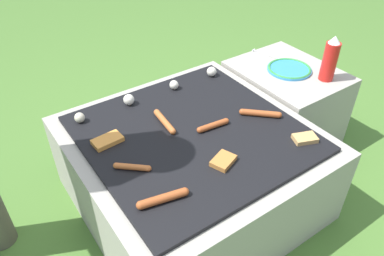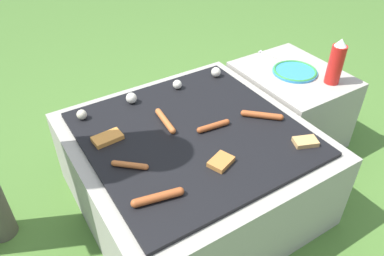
{
  "view_description": "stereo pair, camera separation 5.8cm",
  "coord_description": "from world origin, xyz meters",
  "px_view_note": "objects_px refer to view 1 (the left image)",
  "views": [
    {
      "loc": [
        -0.71,
        -1.02,
        1.39
      ],
      "look_at": [
        0.0,
        0.0,
        0.43
      ],
      "focal_mm": 35.0,
      "sensor_mm": 36.0,
      "label": 1
    },
    {
      "loc": [
        -0.66,
        -1.05,
        1.39
      ],
      "look_at": [
        0.0,
        0.0,
        0.43
      ],
      "focal_mm": 35.0,
      "sensor_mm": 36.0,
      "label": 2
    }
  ],
  "objects_px": {
    "plate_colorful": "(289,69)",
    "fork_utensil": "(264,54)",
    "sausage_front_center": "(260,113)",
    "condiment_bottle": "(330,59)"
  },
  "relations": [
    {
      "from": "plate_colorful",
      "to": "fork_utensil",
      "type": "relative_size",
      "value": 1.34
    },
    {
      "from": "condiment_bottle",
      "to": "fork_utensil",
      "type": "relative_size",
      "value": 1.35
    },
    {
      "from": "plate_colorful",
      "to": "condiment_bottle",
      "type": "distance_m",
      "value": 0.22
    },
    {
      "from": "sausage_front_center",
      "to": "condiment_bottle",
      "type": "height_order",
      "value": "condiment_bottle"
    },
    {
      "from": "sausage_front_center",
      "to": "fork_utensil",
      "type": "distance_m",
      "value": 0.62
    },
    {
      "from": "sausage_front_center",
      "to": "fork_utensil",
      "type": "xyz_separation_m",
      "value": [
        0.44,
        0.44,
        -0.01
      ]
    },
    {
      "from": "plate_colorful",
      "to": "fork_utensil",
      "type": "xyz_separation_m",
      "value": [
        0.02,
        0.22,
        -0.01
      ]
    },
    {
      "from": "plate_colorful",
      "to": "fork_utensil",
      "type": "bearing_deg",
      "value": 83.6
    },
    {
      "from": "condiment_bottle",
      "to": "fork_utensil",
      "type": "bearing_deg",
      "value": 98.97
    },
    {
      "from": "sausage_front_center",
      "to": "fork_utensil",
      "type": "relative_size",
      "value": 0.82
    }
  ]
}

